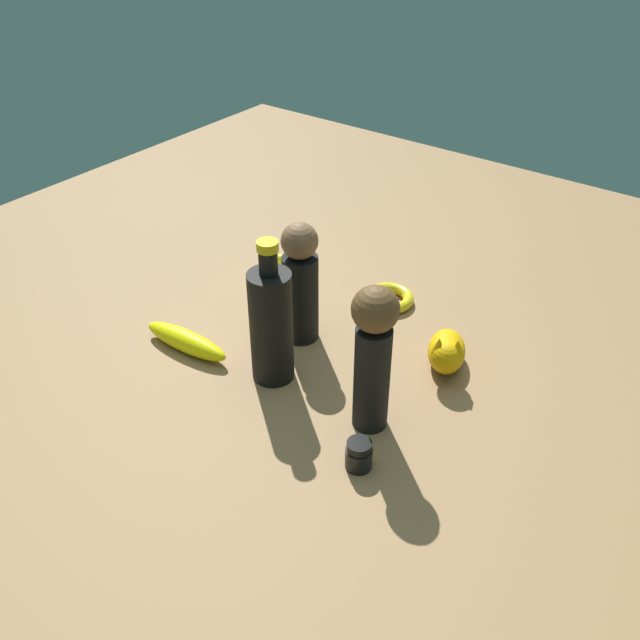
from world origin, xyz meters
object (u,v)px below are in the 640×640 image
at_px(bangle, 389,298).
at_px(person_figure_adult, 300,283).
at_px(cat_figurine, 447,352).
at_px(banana, 186,341).
at_px(bottle_tall, 271,324).
at_px(nail_polish_jar, 359,455).
at_px(person_figure_child, 373,353).
at_px(bowl, 285,273).

bearing_deg(bangle, person_figure_adult, 160.20).
height_order(cat_figurine, banana, cat_figurine).
distance_m(banana, person_figure_adult, 0.23).
bearing_deg(bangle, bottle_tall, 173.12).
distance_m(cat_figurine, nail_polish_jar, 0.28).
distance_m(cat_figurine, bottle_tall, 0.31).
height_order(bottle_tall, person_figure_child, bottle_tall).
bearing_deg(person_figure_adult, bangle, -19.80).
distance_m(cat_figurine, person_figure_adult, 0.28).
distance_m(bottle_tall, person_figure_adult, 0.12).
relative_size(bottle_tall, bowl, 2.34).
distance_m(bottle_tall, banana, 0.20).
distance_m(bottle_tall, nail_polish_jar, 0.27).
relative_size(bowl, nail_polish_jar, 2.36).
bearing_deg(nail_polish_jar, bowl, 51.03).
bearing_deg(nail_polish_jar, cat_figurine, 1.86).
distance_m(cat_figurine, bangle, 0.23).
relative_size(bottle_tall, banana, 1.42).
height_order(bowl, person_figure_child, person_figure_child).
xyz_separation_m(bottle_tall, bangle, (0.31, -0.04, -0.10)).
relative_size(bowl, banana, 0.61).
xyz_separation_m(bowl, nail_polish_jar, (-0.33, -0.41, -0.01)).
relative_size(banana, person_figure_adult, 0.79).
bearing_deg(banana, cat_figurine, 27.25).
relative_size(bangle, person_figure_child, 0.40).
height_order(cat_figurine, nail_polish_jar, cat_figurine).
bearing_deg(nail_polish_jar, person_figure_child, 23.69).
bearing_deg(bangle, person_figure_child, -152.74).
bearing_deg(banana, person_figure_child, 2.92).
height_order(bangle, banana, banana).
relative_size(nail_polish_jar, person_figure_adult, 0.20).
height_order(person_figure_child, nail_polish_jar, person_figure_child).
xyz_separation_m(person_figure_child, banana, (-0.04, 0.37, -0.12)).
bearing_deg(nail_polish_jar, bottle_tall, 69.66).
height_order(cat_figurine, bangle, cat_figurine).
height_order(person_figure_child, banana, person_figure_child).
xyz_separation_m(nail_polish_jar, person_figure_adult, (0.21, 0.27, 0.09)).
bearing_deg(person_figure_adult, person_figure_child, -117.06).
xyz_separation_m(bowl, person_figure_child, (-0.24, -0.37, 0.11)).
bearing_deg(person_figure_adult, bottle_tall, -164.63).
distance_m(nail_polish_jar, person_figure_adult, 0.35).
xyz_separation_m(person_figure_child, nail_polish_jar, (-0.09, -0.04, -0.12)).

